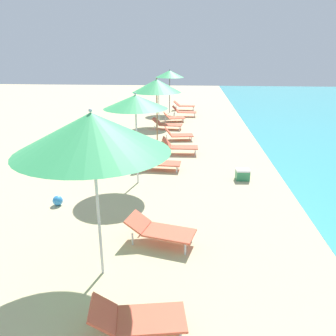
{
  "coord_description": "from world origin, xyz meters",
  "views": [
    {
      "loc": [
        1.12,
        3.87,
        3.78
      ],
      "look_at": [
        0.5,
        11.36,
        1.14
      ],
      "focal_mm": 35.05,
      "sensor_mm": 36.0,
      "label": 1
    }
  ],
  "objects_px": {
    "lounger_third_shoreside": "(160,230)",
    "lounger_fifth_shoreside": "(178,134)",
    "umbrella_fifth": "(157,86)",
    "lounger_sixth_inland": "(167,124)",
    "umbrella_farthest": "(170,74)",
    "umbrella_fourth": "(135,102)",
    "lounger_fourth_shoreside": "(158,162)",
    "lounger_farthest_inland": "(184,111)",
    "umbrella_sixth": "(159,86)",
    "lounger_third_inland": "(137,318)",
    "lounger_sixth_shoreside": "(174,117)",
    "beach_ball": "(58,201)",
    "lounger_farthest_shoreside": "(184,105)",
    "umbrella_third": "(92,133)",
    "cooler_box": "(243,174)",
    "lounger_fifth_inland": "(179,146)"
  },
  "relations": [
    {
      "from": "umbrella_fourth",
      "to": "lounger_sixth_shoreside",
      "type": "height_order",
      "value": "umbrella_fourth"
    },
    {
      "from": "lounger_farthest_inland",
      "to": "cooler_box",
      "type": "height_order",
      "value": "lounger_farthest_inland"
    },
    {
      "from": "umbrella_farthest",
      "to": "lounger_third_shoreside",
      "type": "bearing_deg",
      "value": -86.3
    },
    {
      "from": "umbrella_fourth",
      "to": "lounger_fourth_shoreside",
      "type": "bearing_deg",
      "value": 69.44
    },
    {
      "from": "lounger_fifth_shoreside",
      "to": "beach_ball",
      "type": "xyz_separation_m",
      "value": [
        -2.77,
        -7.09,
        -0.14
      ]
    },
    {
      "from": "umbrella_third",
      "to": "lounger_fifth_shoreside",
      "type": "xyz_separation_m",
      "value": [
        0.84,
        9.76,
        -2.33
      ]
    },
    {
      "from": "lounger_third_shoreside",
      "to": "lounger_fifth_inland",
      "type": "height_order",
      "value": "lounger_fifth_inland"
    },
    {
      "from": "umbrella_fourth",
      "to": "lounger_sixth_shoreside",
      "type": "relative_size",
      "value": 2.07
    },
    {
      "from": "umbrella_sixth",
      "to": "cooler_box",
      "type": "bearing_deg",
      "value": -66.43
    },
    {
      "from": "umbrella_sixth",
      "to": "umbrella_fifth",
      "type": "bearing_deg",
      "value": -84.71
    },
    {
      "from": "lounger_third_shoreside",
      "to": "umbrella_fourth",
      "type": "xyz_separation_m",
      "value": [
        -1.03,
        3.32,
        2.16
      ]
    },
    {
      "from": "umbrella_fifth",
      "to": "umbrella_sixth",
      "type": "relative_size",
      "value": 1.22
    },
    {
      "from": "lounger_farthest_inland",
      "to": "umbrella_sixth",
      "type": "bearing_deg",
      "value": -113.14
    },
    {
      "from": "lounger_fourth_shoreside",
      "to": "lounger_sixth_shoreside",
      "type": "distance_m",
      "value": 8.4
    },
    {
      "from": "lounger_sixth_shoreside",
      "to": "lounger_sixth_inland",
      "type": "relative_size",
      "value": 0.82
    },
    {
      "from": "lounger_third_inland",
      "to": "cooler_box",
      "type": "height_order",
      "value": "lounger_third_inland"
    },
    {
      "from": "lounger_third_shoreside",
      "to": "umbrella_farthest",
      "type": "relative_size",
      "value": 0.54
    },
    {
      "from": "umbrella_sixth",
      "to": "umbrella_fourth",
      "type": "bearing_deg",
      "value": -88.14
    },
    {
      "from": "umbrella_third",
      "to": "umbrella_fifth",
      "type": "height_order",
      "value": "umbrella_third"
    },
    {
      "from": "lounger_third_inland",
      "to": "lounger_sixth_shoreside",
      "type": "bearing_deg",
      "value": 82.31
    },
    {
      "from": "umbrella_third",
      "to": "lounger_sixth_inland",
      "type": "bearing_deg",
      "value": 89.39
    },
    {
      "from": "lounger_third_shoreside",
      "to": "beach_ball",
      "type": "distance_m",
      "value": 3.27
    },
    {
      "from": "lounger_fifth_inland",
      "to": "lounger_farthest_inland",
      "type": "relative_size",
      "value": 0.92
    },
    {
      "from": "umbrella_fifth",
      "to": "lounger_sixth_inland",
      "type": "height_order",
      "value": "umbrella_fifth"
    },
    {
      "from": "lounger_fourth_shoreside",
      "to": "umbrella_sixth",
      "type": "xyz_separation_m",
      "value": [
        -0.75,
        7.34,
        1.82
      ]
    },
    {
      "from": "umbrella_farthest",
      "to": "cooler_box",
      "type": "height_order",
      "value": "umbrella_farthest"
    },
    {
      "from": "umbrella_third",
      "to": "umbrella_fifth",
      "type": "relative_size",
      "value": 1.04
    },
    {
      "from": "lounger_third_shoreside",
      "to": "umbrella_farthest",
      "type": "bearing_deg",
      "value": 107.44
    },
    {
      "from": "umbrella_sixth",
      "to": "lounger_sixth_shoreside",
      "type": "bearing_deg",
      "value": 55.36
    },
    {
      "from": "lounger_sixth_shoreside",
      "to": "beach_ball",
      "type": "height_order",
      "value": "lounger_sixth_shoreside"
    },
    {
      "from": "lounger_farthest_shoreside",
      "to": "lounger_farthest_inland",
      "type": "height_order",
      "value": "lounger_farthest_inland"
    },
    {
      "from": "beach_ball",
      "to": "lounger_sixth_inland",
      "type": "bearing_deg",
      "value": 77.56
    },
    {
      "from": "umbrella_fourth",
      "to": "umbrella_farthest",
      "type": "relative_size",
      "value": 0.98
    },
    {
      "from": "lounger_sixth_inland",
      "to": "lounger_farthest_inland",
      "type": "height_order",
      "value": "lounger_farthest_inland"
    },
    {
      "from": "lounger_third_inland",
      "to": "cooler_box",
      "type": "xyz_separation_m",
      "value": [
        2.28,
        6.21,
        -0.09
      ]
    },
    {
      "from": "lounger_fourth_shoreside",
      "to": "beach_ball",
      "type": "xyz_separation_m",
      "value": [
        -2.3,
        -3.0,
        -0.15
      ]
    },
    {
      "from": "lounger_fifth_shoreside",
      "to": "beach_ball",
      "type": "height_order",
      "value": "lounger_fifth_shoreside"
    },
    {
      "from": "umbrella_farthest",
      "to": "lounger_farthest_inland",
      "type": "relative_size",
      "value": 1.83
    },
    {
      "from": "umbrella_farthest",
      "to": "cooler_box",
      "type": "xyz_separation_m",
      "value": [
        3.24,
        -12.07,
        -2.33
      ]
    },
    {
      "from": "lounger_fourth_shoreside",
      "to": "lounger_farthest_shoreside",
      "type": "bearing_deg",
      "value": 90.85
    },
    {
      "from": "umbrella_fourth",
      "to": "lounger_farthest_inland",
      "type": "xyz_separation_m",
      "value": [
        0.99,
        11.33,
        -2.14
      ]
    },
    {
      "from": "umbrella_sixth",
      "to": "lounger_farthest_shoreside",
      "type": "xyz_separation_m",
      "value": [
        1.18,
        5.2,
        -1.77
      ]
    },
    {
      "from": "lounger_fifth_shoreside",
      "to": "cooler_box",
      "type": "xyz_separation_m",
      "value": [
        2.3,
        -4.83,
        -0.1
      ]
    },
    {
      "from": "umbrella_fifth",
      "to": "lounger_fifth_inland",
      "type": "bearing_deg",
      "value": -44.1
    },
    {
      "from": "lounger_third_shoreside",
      "to": "lounger_fifth_shoreside",
      "type": "bearing_deg",
      "value": 104.31
    },
    {
      "from": "lounger_third_shoreside",
      "to": "lounger_fourth_shoreside",
      "type": "relative_size",
      "value": 1.0
    },
    {
      "from": "lounger_third_shoreside",
      "to": "umbrella_third",
      "type": "bearing_deg",
      "value": -116.9
    },
    {
      "from": "umbrella_fifth",
      "to": "umbrella_farthest",
      "type": "bearing_deg",
      "value": 90.93
    },
    {
      "from": "lounger_third_shoreside",
      "to": "umbrella_fourth",
      "type": "distance_m",
      "value": 4.1
    },
    {
      "from": "lounger_sixth_shoreside",
      "to": "lounger_fourth_shoreside",
      "type": "bearing_deg",
      "value": -98.23
    }
  ]
}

